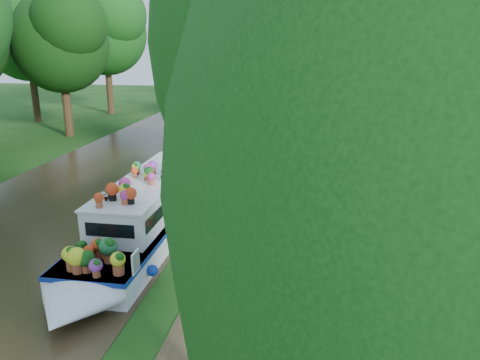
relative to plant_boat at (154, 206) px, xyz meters
name	(u,v)px	position (x,y,z in m)	size (l,w,h in m)	color
ground	(223,225)	(2.25, 0.71, -0.85)	(100.00, 100.00, 0.00)	#153F0F
canal_water	(66,215)	(-3.75, 0.71, -0.84)	(10.00, 100.00, 0.02)	black
towpath	(256,227)	(3.45, 0.71, -0.84)	(2.20, 100.00, 0.03)	#483A22
plant_boat	(154,206)	(0.00, 0.00, 0.00)	(2.29, 13.52, 2.24)	white
tree_near_overhang	(339,31)	(6.04, 3.77, 5.75)	(5.52, 5.28, 8.99)	#322110
tree_near_mid	(344,38)	(6.73, 15.79, 5.58)	(6.90, 6.60, 9.40)	#322110
tree_near_far	(332,30)	(6.23, 26.80, 6.20)	(7.59, 7.26, 10.30)	#322110
tree_far_c	(60,36)	(-11.27, 14.79, 5.67)	(7.13, 6.82, 9.59)	#322110
tree_far_d	(105,26)	(-12.77, 24.80, 6.55)	(8.05, 7.70, 10.85)	#322110
tree_far_h	(27,28)	(-16.77, 19.80, 6.28)	(7.82, 7.48, 10.49)	#322110
second_boat	(245,123)	(0.22, 18.71, -0.31)	(3.40, 7.26, 1.34)	black
pedestrian_pink	(293,109)	(3.35, 24.14, 0.01)	(0.60, 0.40, 1.66)	#D05581
pedestrian_dark	(288,122)	(3.39, 17.64, 0.02)	(0.82, 0.64, 1.68)	black
verge_plant	(245,181)	(2.30, 5.59, -0.65)	(0.36, 0.31, 0.40)	#206B20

